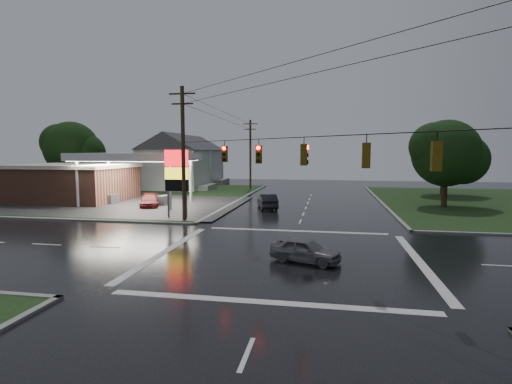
% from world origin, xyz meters
% --- Properties ---
extents(ground, '(120.00, 120.00, 0.00)m').
position_xyz_m(ground, '(0.00, 0.00, 0.00)').
color(ground, black).
rests_on(ground, ground).
extents(grass_nw, '(36.00, 36.00, 0.08)m').
position_xyz_m(grass_nw, '(-26.00, 26.00, 0.04)').
color(grass_nw, black).
rests_on(grass_nw, ground).
extents(gas_station, '(26.20, 18.00, 5.60)m').
position_xyz_m(gas_station, '(-25.68, 19.70, 2.55)').
color(gas_station, '#2D2D2D').
rests_on(gas_station, ground).
extents(pylon_sign, '(2.00, 0.35, 6.00)m').
position_xyz_m(pylon_sign, '(-10.50, 10.50, 4.01)').
color(pylon_sign, '#59595E').
rests_on(pylon_sign, ground).
extents(utility_pole_nw, '(2.20, 0.32, 11.00)m').
position_xyz_m(utility_pole_nw, '(-9.50, 9.50, 5.72)').
color(utility_pole_nw, '#382619').
rests_on(utility_pole_nw, ground).
extents(utility_pole_n, '(2.20, 0.32, 10.50)m').
position_xyz_m(utility_pole_n, '(-9.50, 38.00, 5.47)').
color(utility_pole_n, '#382619').
rests_on(utility_pole_n, ground).
extents(traffic_signals, '(26.87, 26.87, 1.47)m').
position_xyz_m(traffic_signals, '(0.02, -0.02, 6.48)').
color(traffic_signals, black).
rests_on(traffic_signals, ground).
extents(house_near, '(11.05, 8.48, 8.60)m').
position_xyz_m(house_near, '(-20.95, 36.00, 4.41)').
color(house_near, silver).
rests_on(house_near, ground).
extents(house_far, '(11.05, 8.48, 8.60)m').
position_xyz_m(house_far, '(-21.95, 48.00, 4.41)').
color(house_far, silver).
rests_on(house_far, ground).
extents(tree_nw_behind, '(8.93, 7.60, 10.00)m').
position_xyz_m(tree_nw_behind, '(-33.84, 29.99, 6.18)').
color(tree_nw_behind, black).
rests_on(tree_nw_behind, ground).
extents(tree_ne_near, '(7.99, 6.80, 8.98)m').
position_xyz_m(tree_ne_near, '(14.14, 21.99, 5.56)').
color(tree_ne_near, black).
rests_on(tree_ne_near, ground).
extents(tree_ne_far, '(8.46, 7.20, 9.80)m').
position_xyz_m(tree_ne_far, '(17.15, 33.99, 6.18)').
color(tree_ne_far, black).
rests_on(tree_ne_far, ground).
extents(car_north, '(2.84, 4.84, 1.51)m').
position_xyz_m(car_north, '(-3.82, 17.97, 0.75)').
color(car_north, black).
rests_on(car_north, ground).
extents(car_crossing, '(4.00, 2.63, 1.27)m').
position_xyz_m(car_crossing, '(1.10, -1.11, 0.63)').
color(car_crossing, slate).
rests_on(car_crossing, ground).
extents(car_pump, '(3.40, 4.86, 1.31)m').
position_xyz_m(car_pump, '(-16.03, 16.83, 0.65)').
color(car_pump, maroon).
rests_on(car_pump, ground).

